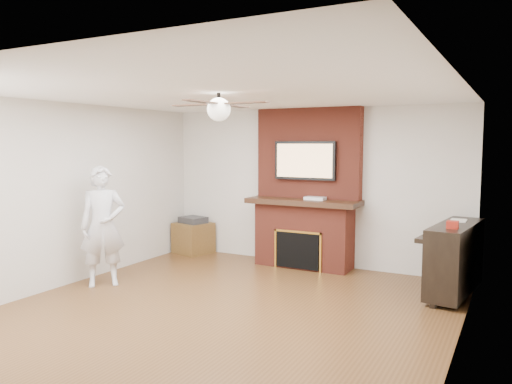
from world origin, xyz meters
The scene contains 11 objects.
room_shell centered at (0.00, 0.00, 1.25)m, with size 5.36×5.86×2.86m.
fireplace centered at (0.00, 2.55, 1.00)m, with size 1.78×0.64×2.50m.
tv centered at (0.00, 2.50, 1.68)m, with size 1.00×0.08×0.60m.
ceiling_fan centered at (0.00, 0.00, 2.33)m, with size 1.21×1.21×0.31m.
person centered at (-2.03, 0.24, 0.82)m, with size 0.60×0.40×1.64m, color silver.
side_table centered at (-2.11, 2.48, 0.30)m, with size 0.68×0.68×0.65m.
piano centered at (2.27, 2.00, 0.50)m, with size 0.68×1.46×1.02m.
cable_box centered at (0.20, 2.45, 1.10)m, with size 0.31×0.18×0.04m, color silver.
candle_orange centered at (-0.20, 2.32, 0.05)m, with size 0.07×0.07×0.10m, color #CC6018.
candle_cream centered at (0.14, 2.36, 0.06)m, with size 0.07×0.07×0.12m, color beige.
candle_blue centered at (0.23, 2.30, 0.04)m, with size 0.06×0.06×0.09m, color #3764A6.
Camera 1 is at (2.97, -4.72, 1.95)m, focal length 35.00 mm.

